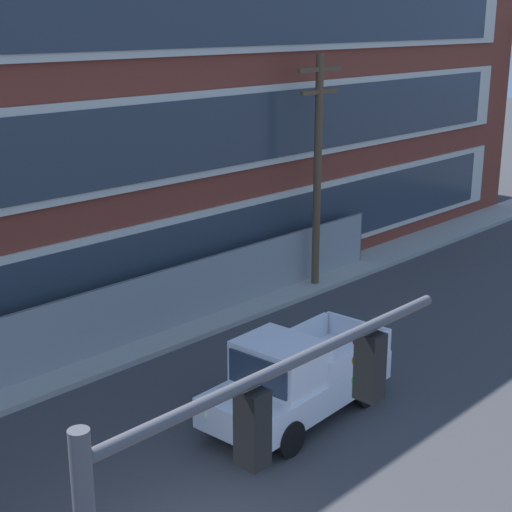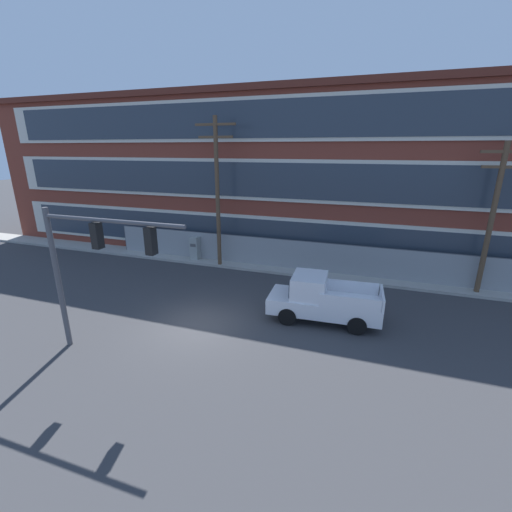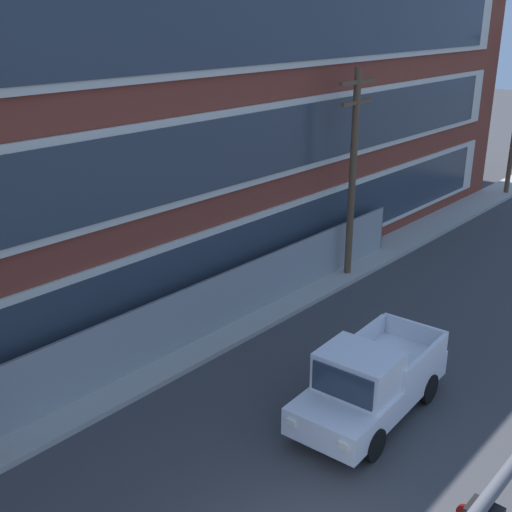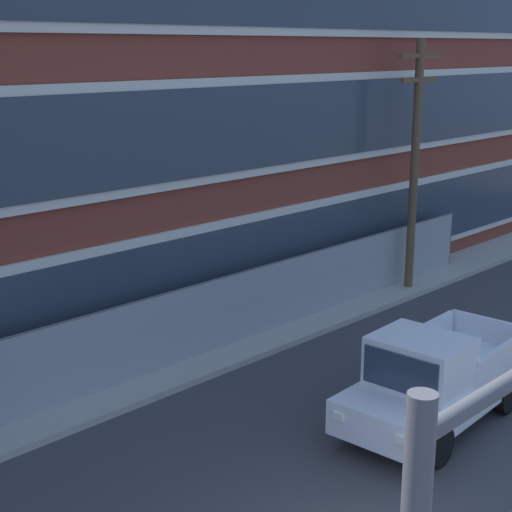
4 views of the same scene
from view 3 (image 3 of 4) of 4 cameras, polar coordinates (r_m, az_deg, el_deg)
sidewalk_building_side at (r=17.45m, az=-16.89°, el=-13.25°), size 80.00×1.77×0.16m
brick_mill_building at (r=21.82m, az=-20.70°, el=8.95°), size 50.66×11.14×11.16m
chain_link_fence at (r=18.32m, az=-10.48°, el=-7.44°), size 26.21×0.06×2.02m
pickup_truck_white at (r=16.46m, az=9.97°, el=-11.13°), size 5.07×2.25×2.10m
utility_pole_midblock at (r=23.87m, az=8.62°, el=7.81°), size 2.09×0.26×7.83m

